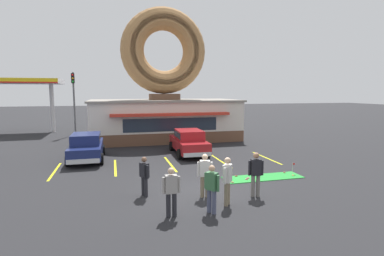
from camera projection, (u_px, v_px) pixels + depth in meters
name	position (u px, v px, depth m)	size (l,w,h in m)	color
ground_plane	(203.00, 192.00, 12.15)	(160.00, 160.00, 0.00)	#232326
donut_shop_building	(164.00, 95.00, 25.28)	(12.30, 6.75, 10.96)	brown
putting_mat	(263.00, 177.00, 14.14)	(3.81, 1.12, 0.03)	green
mini_donut_near_left	(293.00, 175.00, 14.39)	(0.13, 0.13, 0.04)	#E5C666
mini_donut_near_right	(232.00, 182.00, 13.28)	(0.13, 0.13, 0.04)	#A5724C
mini_donut_mid_left	(284.00, 172.00, 14.89)	(0.13, 0.13, 0.04)	#A5724C
mini_donut_mid_centre	(258.00, 176.00, 14.28)	(0.13, 0.13, 0.04)	#E5C666
mini_donut_mid_right	(247.00, 179.00, 13.76)	(0.13, 0.13, 0.04)	#D8667F
mini_donut_far_left	(248.00, 178.00, 13.94)	(0.13, 0.13, 0.04)	#D8667F
mini_donut_far_centre	(257.00, 180.00, 13.61)	(0.13, 0.13, 0.04)	#A5724C
mini_donut_far_right	(230.00, 177.00, 14.08)	(0.13, 0.13, 0.04)	brown
mini_donut_extra	(236.00, 176.00, 14.26)	(0.13, 0.13, 0.04)	brown
golf_ball	(254.00, 177.00, 14.11)	(0.04, 0.04, 0.04)	white
putting_flag_pin	(293.00, 166.00, 14.63)	(0.13, 0.01, 0.55)	silver
car_red	(189.00, 141.00, 19.35)	(2.03, 4.58, 1.60)	maroon
car_navy	(86.00, 146.00, 17.66)	(2.00, 4.57, 1.60)	navy
pedestrian_blue_sweater_man	(227.00, 179.00, 10.63)	(0.43, 0.48, 1.74)	#7F7056
pedestrian_hooded_kid	(171.00, 190.00, 9.63)	(0.60, 0.25, 1.64)	#232328
pedestrian_leather_jacket_man	(205.00, 173.00, 11.44)	(0.58, 0.33, 1.69)	#7F7056
pedestrian_clipboard_woman	(144.00, 175.00, 11.56)	(0.37, 0.56, 1.56)	#232328
pedestrian_beanie_man	(256.00, 172.00, 11.50)	(0.59, 0.31, 1.74)	slate
pedestrian_crossing_woman	(212.00, 187.00, 9.94)	(0.42, 0.50, 1.64)	#474C66
trash_bin	(236.00, 135.00, 24.62)	(0.57, 0.57, 0.97)	#51565B
traffic_light_pole	(74.00, 95.00, 27.52)	(0.28, 0.47, 5.80)	#595B60
gas_station_canopy	(11.00, 83.00, 28.69)	(9.00, 4.46, 5.30)	silver
parking_stripe_far_left	(55.00, 171.00, 15.30)	(0.12, 3.60, 0.01)	yellow
parking_stripe_left	(115.00, 167.00, 16.07)	(0.12, 3.60, 0.01)	yellow
parking_stripe_mid_left	(170.00, 164.00, 16.84)	(0.12, 3.60, 0.01)	yellow
parking_stripe_centre	(220.00, 161.00, 17.60)	(0.12, 3.60, 0.01)	yellow
parking_stripe_mid_right	(266.00, 158.00, 18.37)	(0.12, 3.60, 0.01)	yellow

